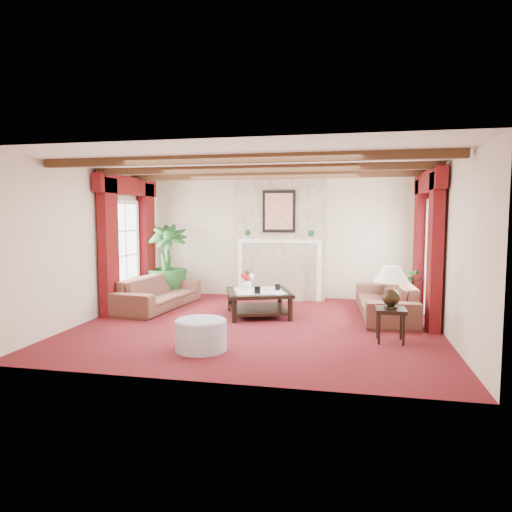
% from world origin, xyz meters
% --- Properties ---
extents(floor, '(6.00, 6.00, 0.00)m').
position_xyz_m(floor, '(0.00, 0.00, 0.00)').
color(floor, '#480C0D').
rests_on(floor, ground).
extents(ceiling, '(6.00, 6.00, 0.00)m').
position_xyz_m(ceiling, '(0.00, 0.00, 2.70)').
color(ceiling, white).
rests_on(ceiling, floor).
extents(back_wall, '(6.00, 0.02, 2.70)m').
position_xyz_m(back_wall, '(0.00, 2.75, 1.35)').
color(back_wall, beige).
rests_on(back_wall, ground).
extents(left_wall, '(0.02, 5.50, 2.70)m').
position_xyz_m(left_wall, '(-3.00, 0.00, 1.35)').
color(left_wall, beige).
rests_on(left_wall, ground).
extents(right_wall, '(0.02, 5.50, 2.70)m').
position_xyz_m(right_wall, '(3.00, 0.00, 1.35)').
color(right_wall, beige).
rests_on(right_wall, ground).
extents(ceiling_beams, '(6.00, 3.00, 0.12)m').
position_xyz_m(ceiling_beams, '(0.00, 0.00, 2.64)').
color(ceiling_beams, '#331C10').
rests_on(ceiling_beams, ceiling).
extents(fireplace, '(2.00, 0.52, 2.70)m').
position_xyz_m(fireplace, '(0.00, 2.55, 2.70)').
color(fireplace, tan).
rests_on(fireplace, ground).
extents(french_door_left, '(0.10, 1.10, 2.16)m').
position_xyz_m(french_door_left, '(-2.97, 1.00, 2.13)').
color(french_door_left, white).
rests_on(french_door_left, ground).
extents(french_door_right, '(0.10, 1.10, 2.16)m').
position_xyz_m(french_door_right, '(2.97, 1.00, 2.13)').
color(french_door_right, white).
rests_on(french_door_right, ground).
extents(curtains_left, '(0.20, 2.40, 2.55)m').
position_xyz_m(curtains_left, '(-2.86, 1.00, 2.55)').
color(curtains_left, '#470A09').
rests_on(curtains_left, ground).
extents(curtains_right, '(0.20, 2.40, 2.55)m').
position_xyz_m(curtains_right, '(2.86, 1.00, 2.55)').
color(curtains_right, '#470A09').
rests_on(curtains_right, ground).
extents(sofa_left, '(2.33, 1.12, 0.85)m').
position_xyz_m(sofa_left, '(-2.24, 0.99, 0.43)').
color(sofa_left, '#340E17').
rests_on(sofa_left, ground).
extents(sofa_right, '(2.34, 0.92, 0.88)m').
position_xyz_m(sofa_right, '(2.18, 1.07, 0.44)').
color(sofa_right, '#340E17').
rests_on(sofa_right, ground).
extents(potted_palm, '(2.02, 2.27, 0.93)m').
position_xyz_m(potted_palm, '(-2.46, 1.92, 0.46)').
color(potted_palm, black).
rests_on(potted_palm, ground).
extents(small_plant, '(1.50, 1.51, 0.66)m').
position_xyz_m(small_plant, '(2.65, 1.71, 0.33)').
color(small_plant, black).
rests_on(small_plant, ground).
extents(coffee_table, '(1.45, 1.45, 0.46)m').
position_xyz_m(coffee_table, '(-0.12, 0.69, 0.23)').
color(coffee_table, black).
rests_on(coffee_table, ground).
extents(side_table, '(0.47, 0.47, 0.51)m').
position_xyz_m(side_table, '(2.13, -0.64, 0.25)').
color(side_table, black).
rests_on(side_table, ground).
extents(ottoman, '(0.72, 0.72, 0.42)m').
position_xyz_m(ottoman, '(-0.49, -1.59, 0.21)').
color(ottoman, '#A8A5BB').
rests_on(ottoman, ground).
extents(table_lamp, '(0.51, 0.51, 0.65)m').
position_xyz_m(table_lamp, '(2.13, -0.64, 0.83)').
color(table_lamp, black).
rests_on(table_lamp, side_table).
extents(flower_vase, '(0.24, 0.25, 0.20)m').
position_xyz_m(flower_vase, '(-0.40, 0.94, 0.56)').
color(flower_vase, silver).
rests_on(flower_vase, coffee_table).
extents(book, '(0.25, 0.23, 0.31)m').
position_xyz_m(book, '(0.19, 0.40, 0.62)').
color(book, black).
rests_on(book, coffee_table).
extents(photo_frame_a, '(0.11, 0.05, 0.14)m').
position_xyz_m(photo_frame_a, '(-0.08, 0.33, 0.54)').
color(photo_frame_a, black).
rests_on(photo_frame_a, coffee_table).
extents(photo_frame_b, '(0.10, 0.05, 0.13)m').
position_xyz_m(photo_frame_b, '(0.22, 0.80, 0.53)').
color(photo_frame_b, black).
rests_on(photo_frame_b, coffee_table).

